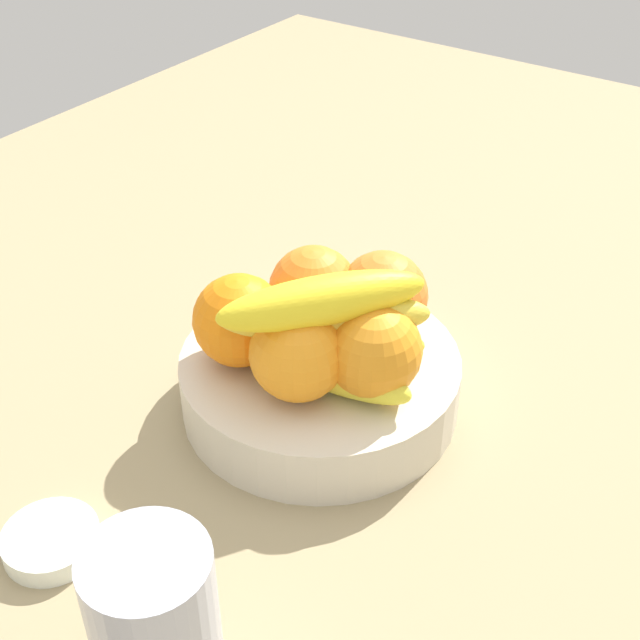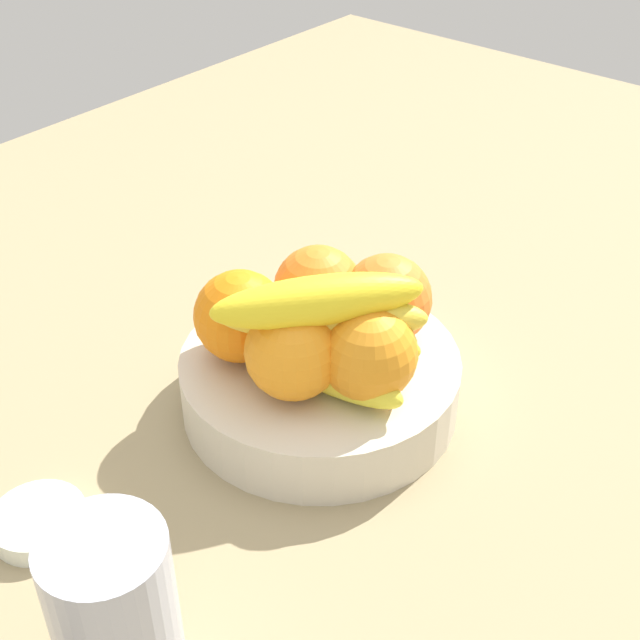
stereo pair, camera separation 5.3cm
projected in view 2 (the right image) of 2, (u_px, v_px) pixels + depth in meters
ground_plane at (338, 395)px, 82.32cm from camera, size 180.00×140.00×3.00cm
fruit_bowl at (320, 381)px, 77.46cm from camera, size 24.50×24.50×5.34cm
orange_front_left at (316, 291)px, 77.14cm from camera, size 7.98×7.98×7.98cm
orange_front_right at (240, 316)px, 74.04cm from camera, size 7.98×7.98×7.98cm
orange_center at (293, 352)px, 70.06cm from camera, size 7.98×7.98×7.98cm
orange_back_left at (369, 353)px, 69.88cm from camera, size 7.98×7.98×7.98cm
orange_back_right at (387, 299)px, 76.13cm from camera, size 7.98×7.98×7.98cm
banana_bunch at (318, 329)px, 70.31cm from camera, size 15.93×17.55×10.60cm
thermos_tumbler at (117, 624)px, 52.10cm from camera, size 7.54×7.54×14.34cm
jar_lid at (39, 522)px, 66.68cm from camera, size 7.25×7.25×1.74cm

